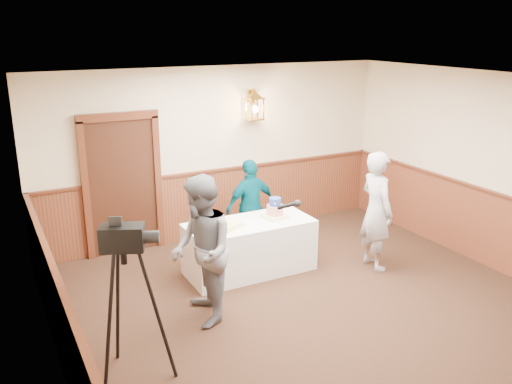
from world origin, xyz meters
The scene contains 10 objects.
ground centered at (0.00, 0.00, 0.00)m, with size 7.00×7.00×0.00m, color black.
room_shell centered at (-0.05, 0.45, 1.52)m, with size 6.02×7.02×2.81m.
display_table centered at (-0.22, 1.90, 0.38)m, with size 1.80×0.80×0.75m, color white.
tiered_cake centered at (0.18, 1.88, 0.87)m, with size 0.33×0.33×0.31m.
sheet_cake_yellow centered at (-0.57, 1.84, 0.79)m, with size 0.35×0.27×0.07m, color #D2D07D.
sheet_cake_green centered at (-0.94, 1.96, 0.78)m, with size 0.27×0.21×0.06m, color #B2EBA6.
interviewer centered at (-1.33, 0.95, 0.90)m, with size 1.53×0.98×1.79m.
baker centered at (1.46, 1.20, 0.87)m, with size 0.63×0.42×1.74m, color #A6A5AB.
assistant_p centered at (0.14, 2.57, 0.74)m, with size 0.86×0.36×1.47m, color #014655.
tv_camera_rig centered at (-2.39, 0.21, 0.74)m, with size 0.64×0.60×1.64m.
Camera 1 is at (-3.44, -4.48, 3.39)m, focal length 38.00 mm.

